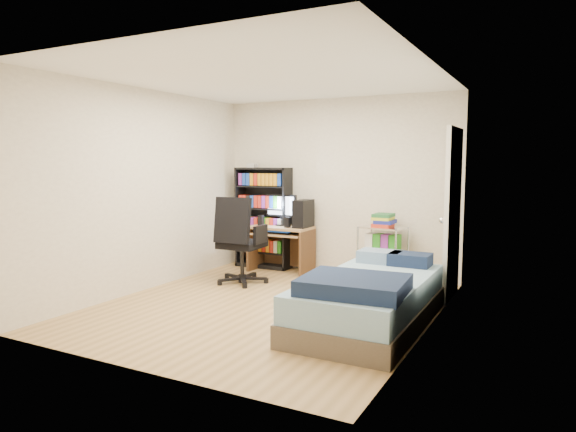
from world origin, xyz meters
The scene contains 7 objects.
room centered at (0.00, 0.00, 1.25)m, with size 3.58×4.08×2.58m.
media_shelf centered at (-1.13, 1.84, 0.78)m, with size 0.85×0.28×1.58m.
computer_desk centered at (-0.65, 1.72, 0.61)m, with size 0.89×0.52×1.13m.
office_chair centered at (-0.87, 0.78, 0.37)m, with size 0.71×0.71×1.16m.
wire_cart centered at (0.79, 1.69, 0.60)m, with size 0.63×0.50×0.92m.
bed centered at (1.21, -0.11, 0.26)m, with size 1.05×2.10×0.60m.
door centered at (1.72, 1.35, 1.00)m, with size 0.12×0.80×2.00m.
Camera 1 is at (2.78, -4.84, 1.60)m, focal length 32.00 mm.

